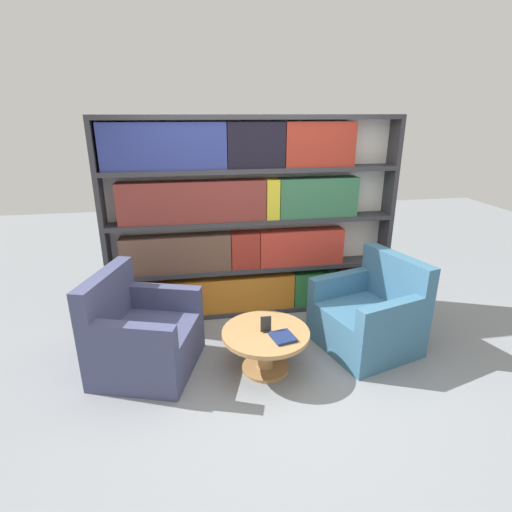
% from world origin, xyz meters
% --- Properties ---
extents(ground_plane, '(14.00, 14.00, 0.00)m').
position_xyz_m(ground_plane, '(0.00, 0.00, 0.00)').
color(ground_plane, gray).
extents(bookshelf, '(3.25, 0.30, 2.25)m').
position_xyz_m(bookshelf, '(-0.08, 1.39, 1.12)').
color(bookshelf, silver).
rests_on(bookshelf, ground_plane).
extents(armchair_left, '(1.07, 1.09, 0.94)m').
position_xyz_m(armchair_left, '(-1.20, 0.43, 0.32)').
color(armchair_left, '#42476B').
rests_on(armchair_left, ground_plane).
extents(armchair_right, '(1.05, 1.08, 0.94)m').
position_xyz_m(armchair_right, '(1.03, 0.43, 0.32)').
color(armchair_right, '#386684').
rests_on(armchair_right, ground_plane).
extents(coffee_table, '(0.80, 0.80, 0.40)m').
position_xyz_m(coffee_table, '(-0.08, 0.20, 0.29)').
color(coffee_table, '#AD7F4C').
rests_on(coffee_table, ground_plane).
extents(table_sign, '(0.10, 0.06, 0.15)m').
position_xyz_m(table_sign, '(-0.08, 0.20, 0.47)').
color(table_sign, black).
rests_on(table_sign, coffee_table).
extents(stray_book, '(0.23, 0.25, 0.03)m').
position_xyz_m(stray_book, '(0.04, 0.06, 0.42)').
color(stray_book, navy).
rests_on(stray_book, coffee_table).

